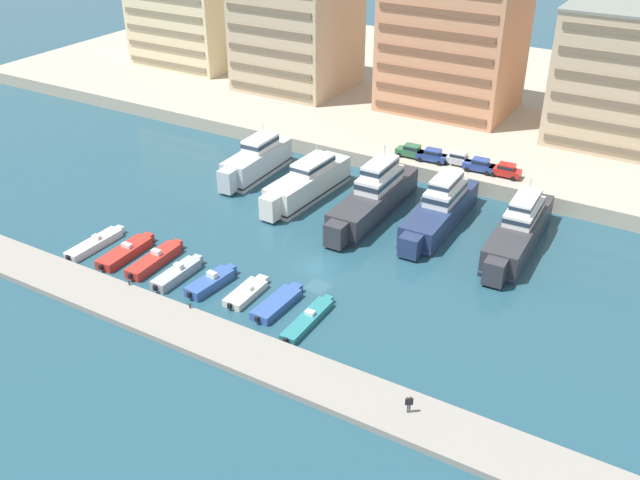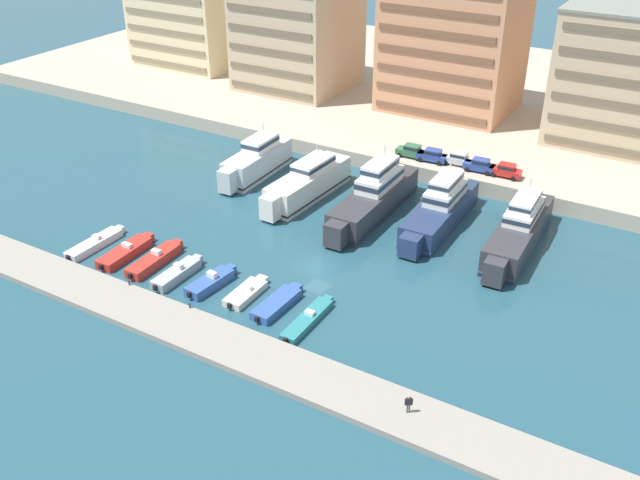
{
  "view_description": "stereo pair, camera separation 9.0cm",
  "coord_description": "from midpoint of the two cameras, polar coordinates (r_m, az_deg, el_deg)",
  "views": [
    {
      "loc": [
        34.1,
        -56.96,
        41.34
      ],
      "look_at": [
        -0.65,
        1.63,
        2.5
      ],
      "focal_mm": 40.0,
      "sensor_mm": 36.0,
      "label": 1
    },
    {
      "loc": [
        34.17,
        -56.92,
        41.34
      ],
      "look_at": [
        -0.65,
        1.63,
        2.5
      ],
      "focal_mm": 40.0,
      "sensor_mm": 36.0,
      "label": 2
    }
  ],
  "objects": [
    {
      "name": "yacht_silver_far_left",
      "position": [
        99.36,
        -5.08,
        6.33
      ],
      "size": [
        4.12,
        15.24,
        7.0
      ],
      "color": "silver",
      "rests_on": "ground"
    },
    {
      "name": "motorboat_red_mid_left",
      "position": [
        80.65,
        -13.03,
        -1.54
      ],
      "size": [
        2.19,
        8.49,
        1.62
      ],
      "color": "red",
      "rests_on": "ground"
    },
    {
      "name": "car_blue_left",
      "position": [
        99.51,
        8.99,
        6.73
      ],
      "size": [
        4.2,
        2.13,
        1.8
      ],
      "color": "#28428E",
      "rests_on": "quay_promenade"
    },
    {
      "name": "car_silver_mid_left",
      "position": [
        99.14,
        11.01,
        6.45
      ],
      "size": [
        4.16,
        2.04,
        1.8
      ],
      "color": "#B7BCC1",
      "rests_on": "quay_promenade"
    },
    {
      "name": "yacht_navy_center_left",
      "position": [
        87.15,
        9.64,
        2.48
      ],
      "size": [
        4.56,
        19.11,
        7.68
      ],
      "color": "navy",
      "rests_on": "ground"
    },
    {
      "name": "yacht_ivory_left",
      "position": [
        92.7,
        -0.98,
        4.59
      ],
      "size": [
        4.58,
        17.54,
        6.66
      ],
      "color": "silver",
      "rests_on": "ground"
    },
    {
      "name": "apartment_block_left",
      "position": [
        127.87,
        -1.8,
        17.24
      ],
      "size": [
        18.11,
        17.64,
        25.22
      ],
      "color": "#C6AD89",
      "rests_on": "quay_promenade"
    },
    {
      "name": "apartment_block_mid_left",
      "position": [
        118.51,
        10.68,
        15.41
      ],
      "size": [
        20.54,
        16.2,
        23.81
      ],
      "color": "tan",
      "rests_on": "quay_promenade"
    },
    {
      "name": "motorboat_blue_mid_right",
      "position": [
        71.8,
        -3.39,
        -5.08
      ],
      "size": [
        2.32,
        7.33,
        0.91
      ],
      "color": "#33569E",
      "rests_on": "ground"
    },
    {
      "name": "motorboat_white_far_left",
      "position": [
        85.83,
        -17.51,
        -0.25
      ],
      "size": [
        1.82,
        8.41,
        1.35
      ],
      "color": "white",
      "rests_on": "ground"
    },
    {
      "name": "bollard_west_mid",
      "position": [
        71.7,
        -10.35,
        -5.15
      ],
      "size": [
        0.2,
        0.2,
        0.61
      ],
      "color": "#2D2D33",
      "rests_on": "pier_dock"
    },
    {
      "name": "pier_dock",
      "position": [
        67.08,
        -7.41,
        -8.31
      ],
      "size": [
        120.0,
        5.53,
        0.62
      ],
      "primitive_type": "cube",
      "color": "gray",
      "rests_on": "ground"
    },
    {
      "name": "motorboat_blue_center",
      "position": [
        75.66,
        -8.68,
        -3.32
      ],
      "size": [
        2.43,
        6.87,
        1.63
      ],
      "color": "#33569E",
      "rests_on": "ground"
    },
    {
      "name": "bollard_west",
      "position": [
        76.57,
        -14.99,
        -3.29
      ],
      "size": [
        0.2,
        0.2,
        0.61
      ],
      "color": "#2D2D33",
      "rests_on": "pier_dock"
    },
    {
      "name": "yacht_charcoal_center",
      "position": [
        84.35,
        15.65,
        0.78
      ],
      "size": [
        4.72,
        19.95,
        7.59
      ],
      "color": "#333338",
      "rests_on": "ground"
    },
    {
      "name": "car_green_far_left",
      "position": [
        100.59,
        7.35,
        7.11
      ],
      "size": [
        4.14,
        2.0,
        1.8
      ],
      "color": "#2D6642",
      "rests_on": "quay_promenade"
    },
    {
      "name": "ground_plane",
      "position": [
        78.2,
        -0.17,
        -2.22
      ],
      "size": [
        400.0,
        400.0,
        0.0
      ],
      "primitive_type": "plane",
      "color": "#234C5B"
    },
    {
      "name": "motorboat_cream_center_right",
      "position": [
        73.76,
        -5.87,
        -4.19
      ],
      "size": [
        2.21,
        6.41,
        1.16
      ],
      "color": "beige",
      "rests_on": "ground"
    },
    {
      "name": "pedestrian_near_edge",
      "position": [
        59.1,
        7.15,
        -12.79
      ],
      "size": [
        0.57,
        0.46,
        1.73
      ],
      "color": "#4C515B",
      "rests_on": "pier_dock"
    },
    {
      "name": "car_red_center",
      "position": [
        96.87,
        14.67,
        5.45
      ],
      "size": [
        4.14,
        2.01,
        1.8
      ],
      "color": "red",
      "rests_on": "quay_promenade"
    },
    {
      "name": "motorboat_teal_right",
      "position": [
        69.63,
        -0.94,
        -6.35
      ],
      "size": [
        1.75,
        8.54,
        1.1
      ],
      "color": "teal",
      "rests_on": "ground"
    },
    {
      "name": "yacht_charcoal_mid_left",
      "position": [
        88.52,
        4.39,
        3.47
      ],
      "size": [
        4.38,
        20.51,
        8.38
      ],
      "color": "#333338",
      "rests_on": "ground"
    },
    {
      "name": "motorboat_grey_center_left",
      "position": [
        77.71,
        -11.31,
        -2.62
      ],
      "size": [
        1.8,
        7.34,
        1.57
      ],
      "color": "#9EA3A8",
      "rests_on": "ground"
    },
    {
      "name": "apartment_block_center_left",
      "position": [
        111.67,
        24.2,
        11.82
      ],
      "size": [
        21.74,
        16.52,
        21.29
      ],
      "color": "#C6AD89",
      "rests_on": "quay_promenade"
    },
    {
      "name": "motorboat_red_left",
      "position": [
        83.0,
        -15.24,
        -0.91
      ],
      "size": [
        2.42,
        8.3,
        1.45
      ],
      "color": "red",
      "rests_on": "ground"
    },
    {
      "name": "quay_promenade",
      "position": [
        129.37,
        14.14,
        10.66
      ],
      "size": [
        180.0,
        70.0,
        2.14
      ],
      "primitive_type": "cube",
      "color": "#ADA38E",
      "rests_on": "ground"
    },
    {
      "name": "car_blue_center_left",
      "position": [
        97.63,
        12.69,
        5.89
      ],
      "size": [
        4.17,
        2.07,
        1.8
      ],
      "color": "#28428E",
      "rests_on": "quay_promenade"
    }
  ]
}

